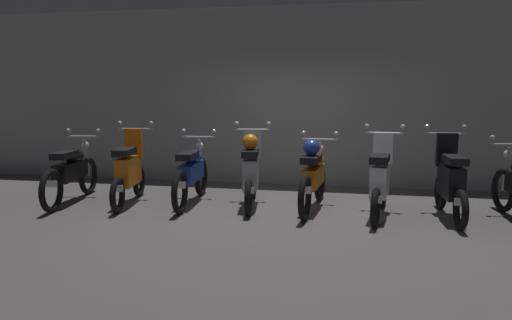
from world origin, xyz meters
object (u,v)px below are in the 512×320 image
Objects in this scene: motorbike_slot_1 at (129,171)px; motorbike_slot_5 at (380,180)px; motorbike_slot_6 at (450,181)px; motorbike_slot_2 at (192,173)px; motorbike_slot_3 at (251,170)px; motorbike_slot_0 at (71,172)px; motorbike_slot_4 at (313,175)px.

motorbike_slot_5 is at bearing -0.47° from motorbike_slot_1.
motorbike_slot_5 is 1.00× the size of motorbike_slot_6.
motorbike_slot_2 is 1.16× the size of motorbike_slot_3.
motorbike_slot_1 reaches higher than motorbike_slot_0.
motorbike_slot_3 reaches higher than motorbike_slot_0.
motorbike_slot_2 is 1.00× the size of motorbike_slot_4.
motorbike_slot_4 is 0.98m from motorbike_slot_5.
motorbike_slot_5 is at bearing -11.36° from motorbike_slot_4.
motorbike_slot_2 is 1.92m from motorbike_slot_4.
motorbike_slot_2 is 3.84m from motorbike_slot_6.
motorbike_slot_1 is 1.00× the size of motorbike_slot_5.
motorbike_slot_3 is (2.88, 0.30, 0.08)m from motorbike_slot_0.
motorbike_slot_1 is 1.00× the size of motorbike_slot_3.
motorbike_slot_3 is at bearing 1.09° from motorbike_slot_2.
motorbike_slot_0 is 1.16× the size of motorbike_slot_5.
motorbike_slot_4 is 1.16× the size of motorbike_slot_6.
motorbike_slot_5 is (0.96, -0.19, -0.00)m from motorbike_slot_4.
motorbike_slot_0 and motorbike_slot_4 have the same top height.
motorbike_slot_2 and motorbike_slot_4 have the same top height.
motorbike_slot_5 is at bearing -7.32° from motorbike_slot_3.
motorbike_slot_2 is at bearing 8.21° from motorbike_slot_0.
motorbike_slot_5 is (2.89, -0.23, 0.04)m from motorbike_slot_2.
motorbike_slot_4 is 1.92m from motorbike_slot_6.
motorbike_slot_1 is (0.96, 0.08, 0.04)m from motorbike_slot_0.
motorbike_slot_3 is at bearing 6.40° from motorbike_slot_1.
motorbike_slot_1 reaches higher than motorbike_slot_2.
motorbike_slot_4 is (0.96, -0.05, -0.04)m from motorbike_slot_3.
motorbike_slot_2 is at bearing -178.91° from motorbike_slot_3.
motorbike_slot_1 and motorbike_slot_5 have the same top height.
motorbike_slot_1 is 0.99× the size of motorbike_slot_6.
motorbike_slot_0 is at bearing -171.79° from motorbike_slot_2.
motorbike_slot_6 is (3.84, -0.16, 0.04)m from motorbike_slot_2.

